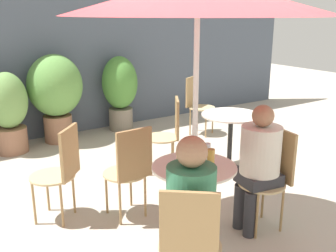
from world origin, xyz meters
name	(u,v)px	position (x,y,z in m)	size (l,w,h in m)	color
ground_plane	(211,252)	(0.00, 0.00, 0.00)	(20.00, 20.00, 0.00)	#B2A899
storefront_wall	(52,44)	(0.00, 4.03, 1.50)	(10.00, 0.06, 3.00)	#4C5666
cafe_table_near	(194,186)	(-0.07, 0.18, 0.57)	(0.71, 0.71, 0.75)	black
cafe_table_far	(231,127)	(1.35, 1.29, 0.58)	(0.75, 0.75, 0.75)	black
bistro_chair_0	(190,240)	(-0.58, -0.46, 0.57)	(0.50, 0.50, 0.96)	tan
bistro_chair_1	(272,171)	(0.75, 0.05, 0.57)	(0.46, 0.44, 0.96)	tan
bistro_chair_2	(130,166)	(-0.30, 0.88, 0.57)	(0.44, 0.44, 0.96)	tan
bistro_chair_3	(170,129)	(0.69, 1.69, 0.57)	(0.50, 0.49, 0.96)	tan
bistro_chair_4	(62,166)	(-0.86, 1.23, 0.57)	(0.50, 0.50, 0.96)	tan
bistro_chair_5	(196,100)	(1.97, 2.82, 0.57)	(0.48, 0.49, 0.96)	tan
seated_person_0	(191,205)	(-0.48, -0.34, 0.74)	(0.42, 0.42, 1.23)	brown
seated_person_1	(259,158)	(0.59, 0.08, 0.72)	(0.40, 0.37, 1.21)	#2D2D33
beer_glass_0	(188,149)	(-0.01, 0.35, 0.84)	(0.07, 0.07, 0.17)	silver
beer_glass_1	(180,164)	(-0.24, 0.14, 0.82)	(0.06, 0.06, 0.14)	#DBC65B
beer_glass_2	(211,161)	(-0.03, 0.01, 0.85)	(0.06, 0.06, 0.19)	#B28433
beer_glass_3	(207,152)	(0.10, 0.22, 0.83)	(0.06, 0.06, 0.15)	silver
potted_plant_0	(8,109)	(-0.85, 3.55, 0.64)	(0.57, 0.57, 1.18)	#93664C
potted_plant_1	(55,90)	(-0.11, 3.69, 0.82)	(0.84, 0.84, 1.37)	#93664C
potted_plant_2	(120,89)	(1.01, 3.72, 0.72)	(0.60, 0.60, 1.27)	slate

